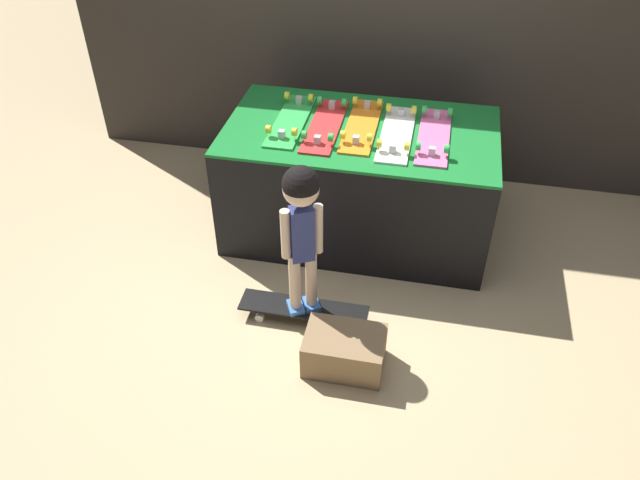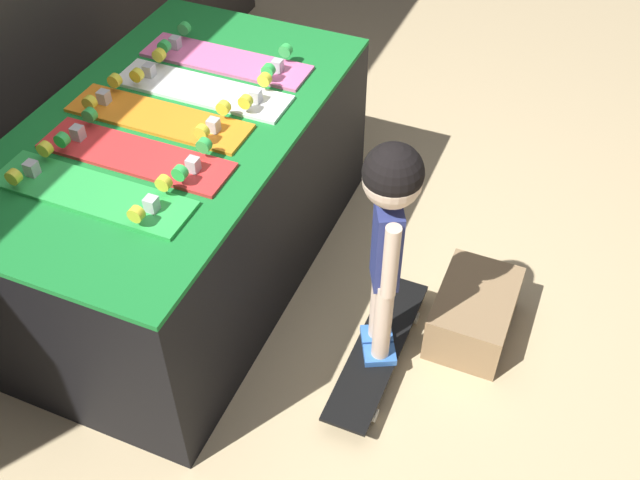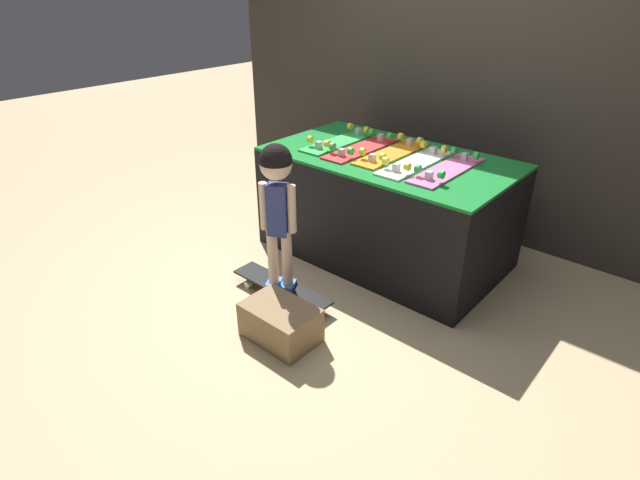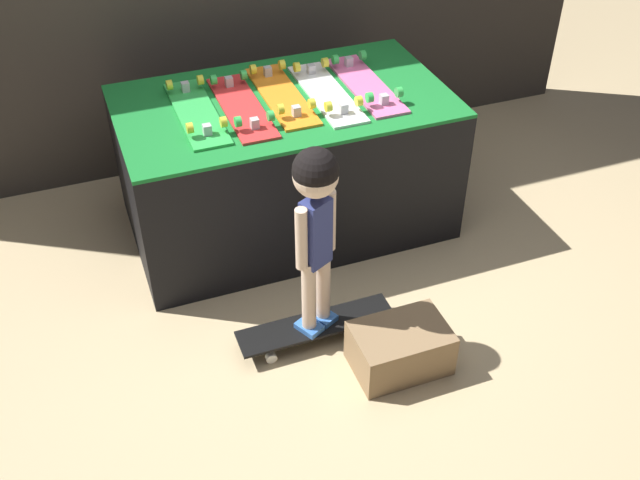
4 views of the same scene
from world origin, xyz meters
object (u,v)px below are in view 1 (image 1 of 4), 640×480
object	(u,v)px
skateboard_red_on_rack	(325,125)
skateboard_white_on_rack	(397,133)
skateboard_orange_on_rack	(362,125)
skateboard_pink_on_rack	(434,135)
skateboard_green_on_rack	(291,120)
skateboard_on_floor	(304,309)
storage_box	(344,351)
child	(301,215)

from	to	relation	value
skateboard_red_on_rack	skateboard_white_on_rack	xyz separation A→B (m)	(0.46, -0.01, 0.00)
skateboard_orange_on_rack	skateboard_pink_on_rack	bearing A→B (deg)	-5.20
skateboard_green_on_rack	skateboard_on_floor	world-z (taller)	skateboard_green_on_rack
skateboard_pink_on_rack	skateboard_on_floor	distance (m)	1.36
skateboard_red_on_rack	storage_box	size ratio (longest dim) A/B	1.65
skateboard_green_on_rack	skateboard_red_on_rack	distance (m)	0.23
skateboard_on_floor	skateboard_green_on_rack	bearing A→B (deg)	106.90
skateboard_green_on_rack	storage_box	world-z (taller)	skateboard_green_on_rack
storage_box	child	bearing A→B (deg)	134.60
skateboard_green_on_rack	skateboard_orange_on_rack	distance (m)	0.46
skateboard_on_floor	storage_box	xyz separation A→B (m)	(0.30, -0.31, 0.04)
skateboard_orange_on_rack	skateboard_on_floor	distance (m)	1.24
skateboard_pink_on_rack	child	distance (m)	1.14
skateboard_pink_on_rack	storage_box	distance (m)	1.47
skateboard_on_floor	child	xyz separation A→B (m)	(0.00, 0.00, 0.71)
skateboard_red_on_rack	skateboard_pink_on_rack	world-z (taller)	same
skateboard_orange_on_rack	skateboard_red_on_rack	bearing A→B (deg)	-168.65
child	skateboard_on_floor	bearing A→B (deg)	0.00
skateboard_red_on_rack	child	world-z (taller)	child
skateboard_green_on_rack	skateboard_white_on_rack	xyz separation A→B (m)	(0.70, -0.03, 0.00)
skateboard_white_on_rack	storage_box	bearing A→B (deg)	-94.78
skateboard_orange_on_rack	storage_box	size ratio (longest dim) A/B	1.65
skateboard_white_on_rack	skateboard_on_floor	world-z (taller)	skateboard_white_on_rack
skateboard_red_on_rack	storage_box	xyz separation A→B (m)	(0.36, -1.24, -0.70)
skateboard_on_floor	child	distance (m)	0.71
skateboard_red_on_rack	skateboard_orange_on_rack	bearing A→B (deg)	11.35
skateboard_orange_on_rack	skateboard_pink_on_rack	distance (m)	0.47
skateboard_red_on_rack	skateboard_white_on_rack	distance (m)	0.46
skateboard_red_on_rack	skateboard_orange_on_rack	xyz separation A→B (m)	(0.23, 0.05, 0.00)
storage_box	skateboard_red_on_rack	bearing A→B (deg)	106.20
skateboard_pink_on_rack	skateboard_orange_on_rack	bearing A→B (deg)	174.80
skateboard_white_on_rack	skateboard_pink_on_rack	xyz separation A→B (m)	(0.23, 0.02, 0.00)
skateboard_orange_on_rack	skateboard_white_on_rack	xyz separation A→B (m)	(0.23, -0.06, 0.00)
skateboard_green_on_rack	skateboard_white_on_rack	world-z (taller)	same
skateboard_orange_on_rack	skateboard_pink_on_rack	world-z (taller)	same
skateboard_orange_on_rack	child	bearing A→B (deg)	-99.93
skateboard_green_on_rack	skateboard_on_floor	xyz separation A→B (m)	(0.29, -0.96, -0.74)
skateboard_green_on_rack	skateboard_red_on_rack	xyz separation A→B (m)	(0.23, -0.02, 0.00)
skateboard_green_on_rack	skateboard_red_on_rack	size ratio (longest dim) A/B	1.00
child	skateboard_pink_on_rack	bearing A→B (deg)	29.26
skateboard_orange_on_rack	child	distance (m)	1.00
skateboard_white_on_rack	child	size ratio (longest dim) A/B	0.74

